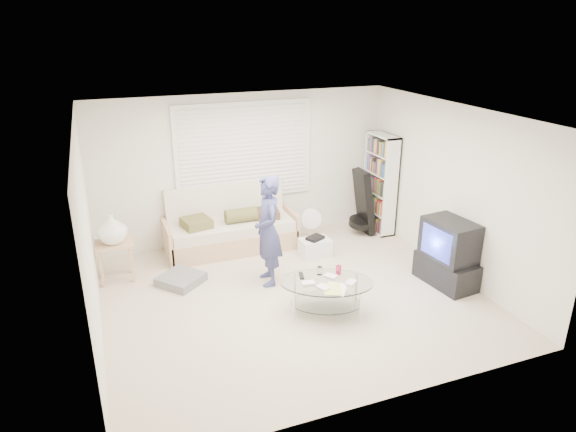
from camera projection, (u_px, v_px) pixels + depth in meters
name	position (u px, v px, depth m)	size (l,w,h in m)	color
ground	(293.00, 297.00, 7.09)	(5.00, 5.00, 0.00)	#BBAA91
room_shell	(280.00, 174.00, 6.93)	(5.02, 4.52, 2.51)	silver
window_blinds	(245.00, 151.00, 8.46)	(2.32, 0.08, 1.62)	silver
futon_sofa	(230.00, 229.00, 8.48)	(2.14, 0.86, 1.04)	tan
grey_floor_pillow	(181.00, 279.00, 7.43)	(0.55, 0.55, 0.12)	slate
side_table	(112.00, 231.00, 7.29)	(0.52, 0.42, 1.03)	tan
bookshelf	(380.00, 184.00, 9.04)	(0.28, 0.74, 1.76)	white
guitar_case	(363.00, 206.00, 9.00)	(0.42, 0.43, 1.16)	black
floor_fan	(310.00, 222.00, 8.77)	(0.37, 0.24, 0.59)	white
storage_bin	(315.00, 247.00, 8.27)	(0.48, 0.34, 0.33)	white
tv_unit	(448.00, 254.00, 7.28)	(0.57, 0.94, 0.97)	black
coffee_table	(327.00, 287.00, 6.60)	(1.40, 1.16, 0.57)	silver
standing_person	(268.00, 231.00, 7.21)	(0.59, 0.39, 1.61)	navy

